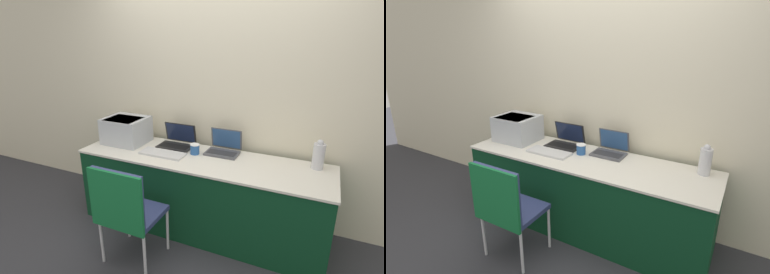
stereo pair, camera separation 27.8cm
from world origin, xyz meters
The scene contains 10 objects.
ground_plane centered at (0.00, 0.00, 0.00)m, with size 14.00×14.00×0.00m, color #333338.
wall_back centered at (0.00, 0.74, 1.30)m, with size 8.00×0.05×2.60m.
table centered at (0.00, 0.32, 0.37)m, with size 2.35×0.66×0.74m.
printer centered at (-0.88, 0.39, 0.89)m, with size 0.42×0.37×0.27m.
laptop_left centered at (-0.34, 0.51, 0.79)m, with size 0.34×0.26×0.22m.
laptop_right centered at (0.15, 0.53, 0.79)m, with size 0.31×0.26×0.22m.
external_keyboard centered at (-0.36, 0.25, 0.75)m, with size 0.43×0.18×0.02m.
coffee_cup centered at (-0.09, 0.39, 0.79)m, with size 0.09×0.09×0.10m.
metal_pitcher centered at (0.99, 0.52, 0.86)m, with size 0.10×0.10×0.26m.
chair centered at (-0.34, -0.41, 0.55)m, with size 0.48×0.43×0.89m.
Camera 2 is at (1.24, -1.91, 1.83)m, focal length 28.00 mm.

